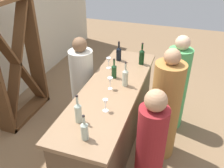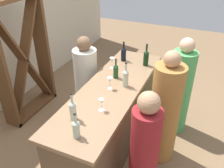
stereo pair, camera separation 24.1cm
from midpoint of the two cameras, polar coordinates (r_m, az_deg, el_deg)
The scene contains 16 objects.
ground_plane at distance 3.73m, azimuth 1.90°, elevation -13.90°, with size 12.00×12.00×0.00m, color #846647.
bar_counter at distance 3.40m, azimuth 2.05°, elevation -7.92°, with size 2.38×0.71×0.99m.
wine_rack at distance 4.08m, azimuth -18.75°, elevation 5.42°, with size 1.02×0.28×1.96m.
wine_bottle_leftmost_clear_pale at distance 2.33m, azimuth -5.57°, elevation -10.47°, with size 0.07×0.07×0.28m.
wine_bottle_second_left_clear_pale at distance 2.53m, azimuth -6.59°, elevation -6.16°, with size 0.07×0.07×0.33m.
wine_bottle_center_clear_pale at distance 3.08m, azimuth 5.49°, elevation 1.52°, with size 0.07×0.07×0.34m.
wine_bottle_second_right_olive_green at distance 3.28m, azimuth 3.02°, elevation 3.13°, with size 0.07×0.07×0.28m.
wine_bottle_rightmost_dark_green at distance 3.66m, azimuth 9.97°, elevation 6.21°, with size 0.08×0.08×0.34m.
wine_bottle_far_right_near_black at distance 3.77m, azimuth 4.60°, elevation 7.17°, with size 0.08×0.08×0.31m.
wine_glass_near_left at distance 2.64m, azimuth 0.06°, elevation -4.45°, with size 0.07×0.07×0.15m.
wine_glass_near_center at distance 3.02m, azimuth 1.77°, elevation 0.74°, with size 0.07×0.07×0.16m.
wine_glass_near_right at distance 3.53m, azimuth 1.97°, elevation 5.52°, with size 0.07×0.07×0.17m.
person_left_guest at distance 2.74m, azimuth 10.25°, elevation -15.57°, with size 0.35×0.35×1.43m.
person_center_guest at distance 3.76m, azimuth 17.54°, elevation -1.47°, with size 0.40×0.40×1.53m.
person_right_guest at distance 3.20m, azimuth 14.53°, elevation -6.73°, with size 0.42×0.42×1.59m.
person_server_behind at distance 3.83m, azimuth -4.31°, elevation 0.04°, with size 0.39×0.39×1.45m.
Camera 2 is at (-2.41, -1.07, 2.64)m, focal length 38.49 mm.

